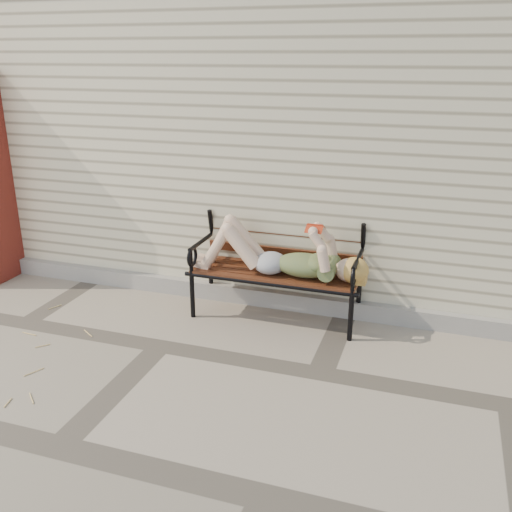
% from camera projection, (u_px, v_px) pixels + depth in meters
% --- Properties ---
extents(ground, '(80.00, 80.00, 0.00)m').
position_uv_depth(ground, '(160.00, 346.00, 4.37)').
color(ground, gray).
rests_on(ground, ground).
extents(house_wall, '(8.00, 4.00, 3.00)m').
position_uv_depth(house_wall, '(274.00, 110.00, 6.54)').
color(house_wall, beige).
rests_on(house_wall, ground).
extents(foundation_strip, '(8.00, 0.10, 0.15)m').
position_uv_depth(foundation_strip, '(209.00, 290.00, 5.21)').
color(foundation_strip, '#9F998F').
rests_on(foundation_strip, ground).
extents(garden_bench, '(1.52, 0.60, 0.98)m').
position_uv_depth(garden_bench, '(279.00, 253.00, 4.74)').
color(garden_bench, black).
rests_on(garden_bench, ground).
extents(reading_woman, '(1.43, 0.32, 0.45)m').
position_uv_depth(reading_woman, '(276.00, 254.00, 4.62)').
color(reading_woman, '#093C43').
rests_on(reading_woman, ground).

